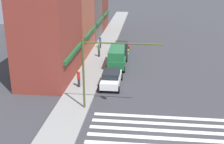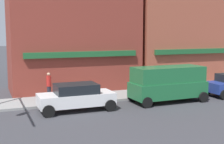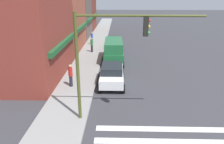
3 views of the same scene
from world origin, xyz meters
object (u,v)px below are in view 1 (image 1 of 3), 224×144
sedan_blue (121,48)px  pedestrian_blue_shirt (100,42)px  van_green (117,57)px  pedestrian_green_top (99,50)px  traffic_signal (103,62)px  sedan_white (111,78)px  pedestrian_red_jacket (79,78)px

sedan_blue → pedestrian_blue_shirt: 3.91m
van_green → pedestrian_green_top: van_green is taller
pedestrian_blue_shirt → van_green: bearing=-148.0°
traffic_signal → pedestrian_blue_shirt: 20.20m
sedan_white → pedestrian_green_top: bearing=15.8°
sedan_white → pedestrian_red_jacket: (-0.99, 3.17, 0.23)m
pedestrian_blue_shirt → sedan_white: bearing=-157.5°
van_green → pedestrian_blue_shirt: bearing=21.2°
van_green → pedestrian_green_top: 4.48m
traffic_signal → sedan_blue: traffic_signal is taller
van_green → pedestrian_blue_shirt: size_ratio=2.85×
sedan_white → pedestrian_red_jacket: pedestrian_red_jacket is taller
sedan_blue → pedestrian_red_jacket: 13.31m
sedan_white → van_green: bearing=-0.0°
traffic_signal → sedan_blue: size_ratio=1.48×
pedestrian_red_jacket → pedestrian_green_top: same height
traffic_signal → sedan_white: bearing=-0.8°
van_green → pedestrian_red_jacket: bearing=155.2°
sedan_white → pedestrian_blue_shirt: bearing=12.9°
traffic_signal → sedan_blue: bearing=-0.2°
pedestrian_blue_shirt → pedestrian_green_top: same height
sedan_blue → pedestrian_blue_shirt: size_ratio=2.49×
sedan_white → pedestrian_red_jacket: bearing=107.4°
traffic_signal → sedan_blue: (17.51, -0.07, -3.49)m
traffic_signal → pedestrian_blue_shirt: traffic_signal is taller
van_green → pedestrian_red_jacket: 7.89m
sedan_white → pedestrian_green_top: pedestrian_green_top is taller
traffic_signal → pedestrian_blue_shirt: size_ratio=3.69×
pedestrian_red_jacket → sedan_white: bearing=-79.8°
traffic_signal → sedan_white: 6.57m
pedestrian_green_top → pedestrian_blue_shirt: bearing=80.6°
pedestrian_blue_shirt → pedestrian_red_jacket: bearing=-170.1°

